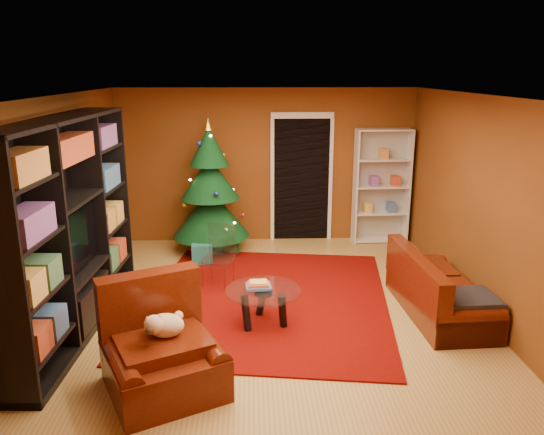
{
  "coord_description": "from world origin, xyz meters",
  "views": [
    {
      "loc": [
        -0.27,
        -6.14,
        2.88
      ],
      "look_at": [
        0.0,
        0.4,
        1.05
      ],
      "focal_mm": 35.0,
      "sensor_mm": 36.0,
      "label": 1
    }
  ],
  "objects_px": {
    "christmas_tree": "(210,188)",
    "sofa": "(441,284)",
    "media_unit": "(69,228)",
    "white_bookshelf": "(382,186)",
    "acrylic_chair": "(218,259)",
    "gift_box_red": "(202,245)",
    "dog": "(166,325)",
    "coffee_table": "(264,307)",
    "rug": "(267,299)",
    "gift_box_green": "(232,244)",
    "armchair": "(163,349)",
    "gift_box_teal": "(202,253)"
  },
  "relations": [
    {
      "from": "gift_box_red",
      "to": "white_bookshelf",
      "type": "bearing_deg",
      "value": 8.27
    },
    {
      "from": "gift_box_red",
      "to": "acrylic_chair",
      "type": "relative_size",
      "value": 0.28
    },
    {
      "from": "rug",
      "to": "coffee_table",
      "type": "relative_size",
      "value": 4.06
    },
    {
      "from": "sofa",
      "to": "acrylic_chair",
      "type": "xyz_separation_m",
      "value": [
        -2.75,
        0.96,
        0.0
      ]
    },
    {
      "from": "christmas_tree",
      "to": "armchair",
      "type": "distance_m",
      "value": 3.97
    },
    {
      "from": "christmas_tree",
      "to": "armchair",
      "type": "xyz_separation_m",
      "value": [
        -0.17,
        -3.92,
        -0.64
      ]
    },
    {
      "from": "rug",
      "to": "coffee_table",
      "type": "distance_m",
      "value": 0.72
    },
    {
      "from": "white_bookshelf",
      "to": "acrylic_chair",
      "type": "bearing_deg",
      "value": -146.62
    },
    {
      "from": "media_unit",
      "to": "gift_box_red",
      "type": "xyz_separation_m",
      "value": [
        1.2,
        2.61,
        -1.09
      ]
    },
    {
      "from": "acrylic_chair",
      "to": "dog",
      "type": "bearing_deg",
      "value": -79.34
    },
    {
      "from": "white_bookshelf",
      "to": "coffee_table",
      "type": "xyz_separation_m",
      "value": [
        -2.09,
        -3.08,
        -0.74
      ]
    },
    {
      "from": "media_unit",
      "to": "dog",
      "type": "distance_m",
      "value": 1.82
    },
    {
      "from": "gift_box_teal",
      "to": "acrylic_chair",
      "type": "distance_m",
      "value": 1.0
    },
    {
      "from": "gift_box_red",
      "to": "acrylic_chair",
      "type": "height_order",
      "value": "acrylic_chair"
    },
    {
      "from": "rug",
      "to": "sofa",
      "type": "distance_m",
      "value": 2.17
    },
    {
      "from": "christmas_tree",
      "to": "dog",
      "type": "height_order",
      "value": "christmas_tree"
    },
    {
      "from": "media_unit",
      "to": "rug",
      "type": "bearing_deg",
      "value": 19.42
    },
    {
      "from": "christmas_tree",
      "to": "sofa",
      "type": "xyz_separation_m",
      "value": [
        2.94,
        -2.42,
        -0.68
      ]
    },
    {
      "from": "christmas_tree",
      "to": "gift_box_red",
      "type": "height_order",
      "value": "christmas_tree"
    },
    {
      "from": "rug",
      "to": "armchair",
      "type": "bearing_deg",
      "value": -117.53
    },
    {
      "from": "media_unit",
      "to": "gift_box_red",
      "type": "height_order",
      "value": "media_unit"
    },
    {
      "from": "gift_box_red",
      "to": "dog",
      "type": "height_order",
      "value": "dog"
    },
    {
      "from": "gift_box_red",
      "to": "coffee_table",
      "type": "xyz_separation_m",
      "value": [
        0.94,
        -2.64,
        0.12
      ]
    },
    {
      "from": "gift_box_teal",
      "to": "gift_box_green",
      "type": "relative_size",
      "value": 1.28
    },
    {
      "from": "dog",
      "to": "armchair",
      "type": "bearing_deg",
      "value": -135.0
    },
    {
      "from": "christmas_tree",
      "to": "dog",
      "type": "bearing_deg",
      "value": -92.14
    },
    {
      "from": "media_unit",
      "to": "coffee_table",
      "type": "relative_size",
      "value": 3.57
    },
    {
      "from": "gift_box_teal",
      "to": "white_bookshelf",
      "type": "relative_size",
      "value": 0.16
    },
    {
      "from": "gift_box_green",
      "to": "coffee_table",
      "type": "xyz_separation_m",
      "value": [
        0.45,
        -2.61,
        0.11
      ]
    },
    {
      "from": "dog",
      "to": "acrylic_chair",
      "type": "bearing_deg",
      "value": 56.46
    },
    {
      "from": "gift_box_red",
      "to": "acrylic_chair",
      "type": "bearing_deg",
      "value": -76.42
    },
    {
      "from": "sofa",
      "to": "coffee_table",
      "type": "bearing_deg",
      "value": 93.57
    },
    {
      "from": "gift_box_teal",
      "to": "gift_box_green",
      "type": "xyz_separation_m",
      "value": [
        0.44,
        0.49,
        -0.03
      ]
    },
    {
      "from": "coffee_table",
      "to": "gift_box_red",
      "type": "bearing_deg",
      "value": 109.67
    },
    {
      "from": "gift_box_green",
      "to": "christmas_tree",
      "type": "bearing_deg",
      "value": 172.38
    },
    {
      "from": "armchair",
      "to": "coffee_table",
      "type": "xyz_separation_m",
      "value": [
        0.95,
        1.26,
        -0.19
      ]
    },
    {
      "from": "christmas_tree",
      "to": "coffee_table",
      "type": "relative_size",
      "value": 2.5
    },
    {
      "from": "christmas_tree",
      "to": "acrylic_chair",
      "type": "bearing_deg",
      "value": -82.75
    },
    {
      "from": "gift_box_teal",
      "to": "dog",
      "type": "distance_m",
      "value": 3.35
    },
    {
      "from": "gift_box_green",
      "to": "gift_box_red",
      "type": "distance_m",
      "value": 0.49
    },
    {
      "from": "white_bookshelf",
      "to": "sofa",
      "type": "distance_m",
      "value": 2.9
    },
    {
      "from": "sofa",
      "to": "acrylic_chair",
      "type": "relative_size",
      "value": 2.32
    },
    {
      "from": "christmas_tree",
      "to": "gift_box_teal",
      "type": "xyz_separation_m",
      "value": [
        -0.11,
        -0.53,
        -0.9
      ]
    },
    {
      "from": "rug",
      "to": "white_bookshelf",
      "type": "relative_size",
      "value": 1.79
    },
    {
      "from": "media_unit",
      "to": "white_bookshelf",
      "type": "xyz_separation_m",
      "value": [
        4.22,
        3.05,
        -0.23
      ]
    },
    {
      "from": "gift_box_green",
      "to": "rug",
      "type": "bearing_deg",
      "value": -75.09
    },
    {
      "from": "media_unit",
      "to": "sofa",
      "type": "bearing_deg",
      "value": 5.62
    },
    {
      "from": "gift_box_red",
      "to": "acrylic_chair",
      "type": "xyz_separation_m",
      "value": [
        0.35,
        -1.44,
        0.28
      ]
    },
    {
      "from": "media_unit",
      "to": "gift_box_red",
      "type": "distance_m",
      "value": 3.07
    },
    {
      "from": "media_unit",
      "to": "christmas_tree",
      "type": "xyz_separation_m",
      "value": [
        1.36,
        2.63,
        -0.14
      ]
    }
  ]
}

